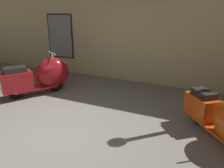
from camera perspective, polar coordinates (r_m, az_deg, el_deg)
ground_plane at (r=4.38m, az=-14.37°, el=-13.35°), size 60.00×60.00×0.00m
showroom_back_wall at (r=7.06m, az=5.67°, el=15.24°), size 18.00×0.63×3.67m
scooter_0 at (r=6.42m, az=-17.48°, el=2.02°), size 1.41×1.83×1.12m
scooter_1 at (r=4.41m, az=26.63°, el=-7.95°), size 1.38×1.56×0.99m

